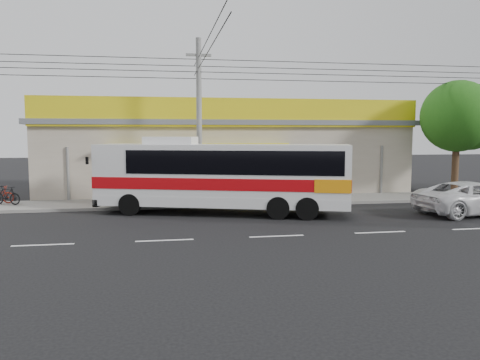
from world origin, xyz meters
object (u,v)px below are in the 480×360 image
object	(u,v)px
motorbike_dark	(7,195)
tree_near	(460,119)
coach_bus	(225,173)
white_car	(474,198)
utility_pole	(199,68)

from	to	relation	value
motorbike_dark	tree_near	bearing A→B (deg)	-66.72
motorbike_dark	coach_bus	bearing A→B (deg)	-84.25
motorbike_dark	white_car	size ratio (longest dim) A/B	0.29
white_car	utility_pole	xyz separation A→B (m)	(-12.19, 4.87, 6.26)
motorbike_dark	white_car	world-z (taller)	white_car
white_car	tree_near	xyz separation A→B (m)	(2.67, 5.11, 3.80)
coach_bus	white_car	size ratio (longest dim) A/B	2.16
utility_pole	coach_bus	bearing A→B (deg)	-71.07
white_car	motorbike_dark	bearing A→B (deg)	68.73
white_car	tree_near	distance (m)	6.91
coach_bus	utility_pole	bearing A→B (deg)	126.93
coach_bus	tree_near	world-z (taller)	tree_near
coach_bus	motorbike_dark	distance (m)	11.25
white_car	tree_near	world-z (taller)	tree_near
coach_bus	utility_pole	size ratio (longest dim) A/B	0.35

